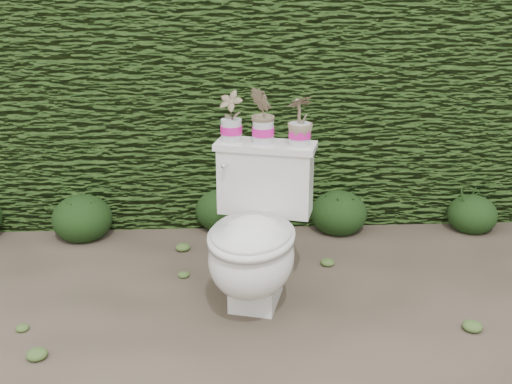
{
  "coord_description": "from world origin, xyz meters",
  "views": [
    {
      "loc": [
        0.06,
        -2.68,
        1.67
      ],
      "look_at": [
        0.2,
        0.29,
        0.55
      ],
      "focal_mm": 45.0,
      "sensor_mm": 36.0,
      "label": 1
    }
  ],
  "objects_px": {
    "toilet": "(255,239)",
    "potted_plant_left": "(231,118)",
    "potted_plant_right": "(300,122)",
    "potted_plant_center": "(263,116)"
  },
  "relations": [
    {
      "from": "potted_plant_center",
      "to": "potted_plant_right",
      "type": "distance_m",
      "value": 0.18
    },
    {
      "from": "potted_plant_center",
      "to": "toilet",
      "type": "bearing_deg",
      "value": -16.94
    },
    {
      "from": "toilet",
      "to": "potted_plant_right",
      "type": "bearing_deg",
      "value": 54.56
    },
    {
      "from": "toilet",
      "to": "potted_plant_left",
      "type": "height_order",
      "value": "potted_plant_left"
    },
    {
      "from": "toilet",
      "to": "potted_plant_right",
      "type": "height_order",
      "value": "potted_plant_right"
    },
    {
      "from": "potted_plant_left",
      "to": "potted_plant_right",
      "type": "bearing_deg",
      "value": 14.69
    },
    {
      "from": "potted_plant_left",
      "to": "potted_plant_right",
      "type": "distance_m",
      "value": 0.35
    },
    {
      "from": "toilet",
      "to": "potted_plant_center",
      "type": "xyz_separation_m",
      "value": [
        0.05,
        0.23,
        0.55
      ]
    },
    {
      "from": "potted_plant_left",
      "to": "potted_plant_center",
      "type": "height_order",
      "value": "potted_plant_center"
    },
    {
      "from": "potted_plant_center",
      "to": "potted_plant_right",
      "type": "xyz_separation_m",
      "value": [
        0.18,
        -0.05,
        -0.02
      ]
    }
  ]
}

